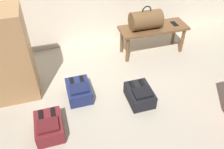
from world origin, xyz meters
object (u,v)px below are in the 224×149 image
(backpack_maroon, at_px, (49,126))
(side_cabinet, at_px, (5,57))
(bench, at_px, (153,31))
(cell_phone, at_px, (174,24))
(duffel_bag_brown, at_px, (146,20))
(backpack_dark, at_px, (140,95))
(backpack_navy, at_px, (79,91))

(backpack_maroon, relative_size, side_cabinet, 0.35)
(bench, relative_size, cell_phone, 6.94)
(duffel_bag_brown, relative_size, cell_phone, 3.06)
(bench, height_order, duffel_bag_brown, duffel_bag_brown)
(bench, height_order, backpack_dark, bench)
(backpack_navy, height_order, side_cabinet, side_cabinet)
(bench, bearing_deg, backpack_navy, -152.43)
(cell_phone, height_order, backpack_maroon, cell_phone)
(duffel_bag_brown, bearing_deg, backpack_navy, -149.60)
(backpack_dark, height_order, side_cabinet, side_cabinet)
(bench, relative_size, side_cabinet, 0.91)
(backpack_navy, bearing_deg, backpack_maroon, -132.04)
(duffel_bag_brown, xyz_separation_m, cell_phone, (0.47, -0.00, -0.13))
(bench, xyz_separation_m, backpack_navy, (-1.25, -0.65, -0.27))
(duffel_bag_brown, height_order, cell_phone, duffel_bag_brown)
(cell_phone, bearing_deg, backpack_navy, -157.68)
(cell_phone, bearing_deg, bench, 179.25)
(duffel_bag_brown, distance_m, backpack_maroon, 1.92)
(bench, height_order, backpack_navy, bench)
(bench, xyz_separation_m, duffel_bag_brown, (-0.14, 0.00, 0.20))
(duffel_bag_brown, bearing_deg, bench, -0.00)
(side_cabinet, bearing_deg, backpack_dark, -21.94)
(cell_phone, xyz_separation_m, backpack_navy, (-1.58, -0.65, -0.34))
(backpack_dark, xyz_separation_m, backpack_maroon, (-1.08, -0.16, 0.00))
(cell_phone, distance_m, backpack_maroon, 2.28)
(bench, bearing_deg, side_cabinet, -169.83)
(side_cabinet, bearing_deg, cell_phone, 8.65)
(bench, relative_size, backpack_maroon, 2.63)
(backpack_navy, distance_m, backpack_dark, 0.74)
(cell_phone, distance_m, side_cabinet, 2.35)
(bench, relative_size, backpack_navy, 2.63)
(duffel_bag_brown, relative_size, side_cabinet, 0.40)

